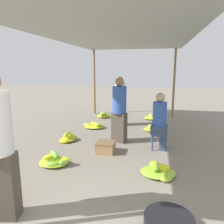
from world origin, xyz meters
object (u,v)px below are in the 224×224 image
at_px(banana_pile_right_0, 158,171).
at_px(stool, 159,136).
at_px(basin_black, 169,222).
at_px(vendor_seated, 160,121).
at_px(banana_pile_left_0, 69,138).
at_px(banana_pile_right_2, 152,117).
at_px(shopper_walking_far, 119,109).
at_px(banana_pile_left_2, 94,126).
at_px(banana_pile_right_1, 153,129).
at_px(shopper_walking_mid, 120,100).
at_px(banana_pile_left_1, 55,161).
at_px(banana_pile_left_3, 104,115).
at_px(crate_near, 106,147).

bearing_deg(banana_pile_right_0, stool, 89.92).
relative_size(basin_black, banana_pile_right_0, 0.87).
xyz_separation_m(vendor_seated, banana_pile_left_0, (-2.22, 0.11, -0.58)).
relative_size(vendor_seated, banana_pile_right_2, 2.38).
height_order(basin_black, shopper_walking_far, shopper_walking_far).
bearing_deg(banana_pile_left_0, basin_black, -48.89).
height_order(banana_pile_left_2, shopper_walking_far, shopper_walking_far).
bearing_deg(banana_pile_right_1, shopper_walking_mid, 155.70).
relative_size(stool, banana_pile_left_1, 0.60).
xyz_separation_m(stool, banana_pile_left_2, (-1.92, 1.39, -0.23)).
distance_m(stool, banana_pile_right_1, 1.46).
height_order(stool, banana_pile_left_0, stool).
relative_size(banana_pile_left_2, banana_pile_right_2, 1.28).
bearing_deg(banana_pile_left_0, banana_pile_left_2, 77.55).
distance_m(stool, banana_pile_left_3, 3.47).
bearing_deg(banana_pile_left_2, stool, -36.00).
relative_size(vendor_seated, banana_pile_left_2, 1.87).
bearing_deg(shopper_walking_far, shopper_walking_mid, 98.99).
relative_size(banana_pile_right_0, shopper_walking_far, 0.41).
distance_m(basin_black, banana_pile_left_1, 2.38).
bearing_deg(banana_pile_left_1, stool, 33.62).
relative_size(crate_near, shopper_walking_mid, 0.25).
bearing_deg(vendor_seated, shopper_walking_mid, 122.68).
height_order(basin_black, banana_pile_left_0, banana_pile_left_0).
distance_m(stool, shopper_walking_far, 1.12).
xyz_separation_m(banana_pile_right_1, shopper_walking_mid, (-1.05, 0.48, 0.73)).
height_order(banana_pile_left_1, banana_pile_left_3, banana_pile_left_1).
distance_m(banana_pile_left_0, banana_pile_left_2, 1.31).
xyz_separation_m(banana_pile_right_1, banana_pile_right_2, (-0.06, 1.51, -0.00)).
bearing_deg(stool, banana_pile_right_0, -90.08).
bearing_deg(banana_pile_left_2, banana_pile_right_1, 1.22).
bearing_deg(basin_black, stool, 92.52).
bearing_deg(basin_black, banana_pile_left_3, 111.17).
bearing_deg(banana_pile_left_0, banana_pile_left_1, -77.73).
xyz_separation_m(basin_black, banana_pile_left_2, (-2.03, 3.93, -0.00)).
relative_size(basin_black, banana_pile_left_0, 1.07).
bearing_deg(banana_pile_left_1, basin_black, -32.32).
relative_size(banana_pile_right_1, shopper_walking_far, 0.37).
relative_size(banana_pile_right_0, shopper_walking_mid, 0.42).
bearing_deg(stool, shopper_walking_far, 162.56).
distance_m(stool, banana_pile_left_1, 2.30).
height_order(banana_pile_right_0, shopper_walking_far, shopper_walking_far).
bearing_deg(basin_black, shopper_walking_mid, 106.49).
height_order(banana_pile_left_1, shopper_walking_mid, shopper_walking_mid).
xyz_separation_m(banana_pile_right_2, shopper_walking_far, (-0.74, -2.64, 0.75)).
xyz_separation_m(banana_pile_left_1, banana_pile_left_2, (-0.02, 2.66, -0.01)).
xyz_separation_m(vendor_seated, shopper_walking_far, (-0.97, 0.30, 0.16)).
distance_m(banana_pile_left_3, banana_pile_right_1, 2.31).
height_order(banana_pile_left_2, shopper_walking_mid, shopper_walking_mid).
bearing_deg(vendor_seated, basin_black, -87.88).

